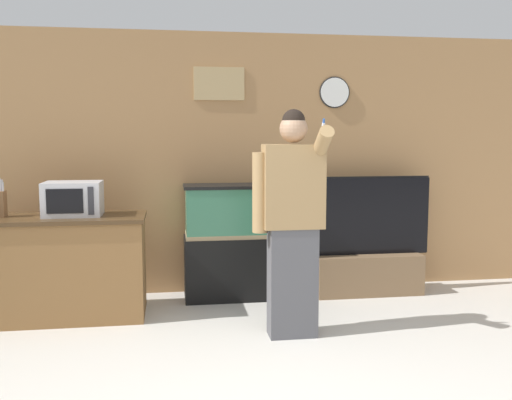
% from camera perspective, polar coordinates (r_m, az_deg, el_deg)
% --- Properties ---
extents(wall_back_paneled, '(10.00, 0.08, 2.60)m').
position_cam_1_polar(wall_back_paneled, '(5.78, -3.00, 3.65)').
color(wall_back_paneled, '#A87A4C').
rests_on(wall_back_paneled, ground_plane).
extents(counter_island, '(1.56, 0.65, 0.90)m').
position_cam_1_polar(counter_island, '(5.27, -19.47, -6.37)').
color(counter_island, brown).
rests_on(counter_island, ground_plane).
extents(microwave, '(0.48, 0.37, 0.29)m').
position_cam_1_polar(microwave, '(5.17, -17.82, 0.12)').
color(microwave, silver).
rests_on(microwave, counter_island).
extents(aquarium_on_stand, '(1.00, 0.43, 1.12)m').
position_cam_1_polar(aquarium_on_stand, '(5.58, -2.03, -4.15)').
color(aquarium_on_stand, black).
rests_on(aquarium_on_stand, ground_plane).
extents(tv_on_stand, '(1.30, 0.40, 1.18)m').
position_cam_1_polar(tv_on_stand, '(5.88, 10.99, -5.84)').
color(tv_on_stand, brown).
rests_on(tv_on_stand, ground_plane).
extents(person_standing, '(0.56, 0.42, 1.79)m').
position_cam_1_polar(person_standing, '(4.45, 3.60, -2.00)').
color(person_standing, '#515156').
rests_on(person_standing, ground_plane).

